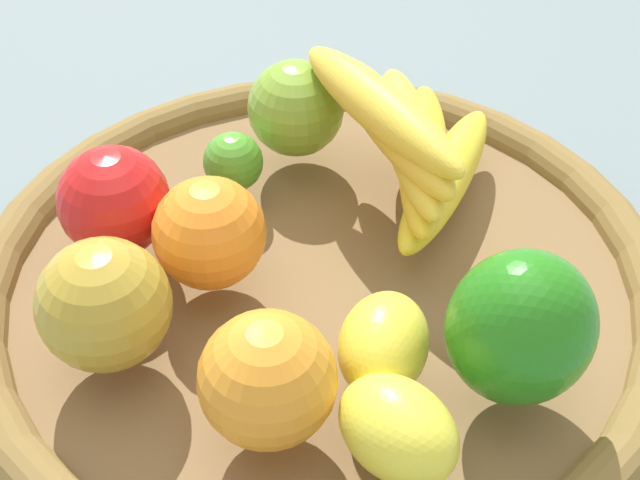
{
  "coord_description": "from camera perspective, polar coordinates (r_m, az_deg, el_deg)",
  "views": [
    {
      "loc": [
        -0.21,
        -0.38,
        0.45
      ],
      "look_at": [
        0.0,
        0.0,
        0.06
      ],
      "focal_mm": 53.37,
      "sensor_mm": 36.0,
      "label": 1
    }
  ],
  "objects": [
    {
      "name": "ground_plane",
      "position": [
        0.63,
        0.0,
        -3.72
      ],
      "size": [
        2.4,
        2.4,
        0.0
      ],
      "primitive_type": "plane",
      "color": "slate",
      "rests_on": "ground"
    },
    {
      "name": "basket",
      "position": [
        0.62,
        0.0,
        -2.71
      ],
      "size": [
        0.46,
        0.46,
        0.04
      ],
      "color": "brown",
      "rests_on": "ground_plane"
    },
    {
      "name": "apple_0",
      "position": [
        0.54,
        -12.83,
        -3.8
      ],
      "size": [
        0.11,
        0.11,
        0.08
      ],
      "primitive_type": "sphere",
      "rotation": [
        0.0,
        0.0,
        5.55
      ],
      "color": "#AE932F",
      "rests_on": "basket"
    },
    {
      "name": "orange_1",
      "position": [
        0.57,
        -6.66,
        0.42
      ],
      "size": [
        0.08,
        0.08,
        0.07
      ],
      "primitive_type": "sphere",
      "rotation": [
        0.0,
        0.0,
        1.38
      ],
      "color": "orange",
      "rests_on": "basket"
    },
    {
      "name": "banana_bunch",
      "position": [
        0.63,
        5.48,
        5.88
      ],
      "size": [
        0.15,
        0.17,
        0.09
      ],
      "color": "yellow",
      "rests_on": "basket"
    },
    {
      "name": "bell_pepper",
      "position": [
        0.51,
        11.95,
        -5.19
      ],
      "size": [
        0.1,
        0.1,
        0.09
      ],
      "primitive_type": "ellipsoid",
      "rotation": [
        0.0,
        0.0,
        5.87
      ],
      "color": "#247C1A",
      "rests_on": "basket"
    },
    {
      "name": "lemon_0",
      "position": [
        0.52,
        3.83,
        -6.26
      ],
      "size": [
        0.08,
        0.08,
        0.05
      ],
      "primitive_type": "ellipsoid",
      "rotation": [
        0.0,
        0.0,
        0.83
      ],
      "color": "yellow",
      "rests_on": "basket"
    },
    {
      "name": "lime_0",
      "position": [
        0.65,
        -5.23,
        4.69
      ],
      "size": [
        0.06,
        0.06,
        0.04
      ],
      "primitive_type": "sphere",
      "rotation": [
        0.0,
        0.0,
        0.81
      ],
      "color": "#4B9D2D",
      "rests_on": "basket"
    },
    {
      "name": "apple_2",
      "position": [
        0.61,
        -12.26,
        2.28
      ],
      "size": [
        0.09,
        0.09,
        0.07
      ],
      "primitive_type": "sphere",
      "rotation": [
        0.0,
        0.0,
        4.33
      ],
      "color": "red",
      "rests_on": "basket"
    },
    {
      "name": "orange_0",
      "position": [
        0.49,
        -3.17,
        -8.36
      ],
      "size": [
        0.09,
        0.09,
        0.07
      ],
      "primitive_type": "sphere",
      "rotation": [
        0.0,
        0.0,
        3.33
      ],
      "color": "orange",
      "rests_on": "basket"
    },
    {
      "name": "lemon_1",
      "position": [
        0.49,
        4.7,
        -11.26
      ],
      "size": [
        0.07,
        0.08,
        0.05
      ],
      "primitive_type": "ellipsoid",
      "rotation": [
        0.0,
        0.0,
        1.84
      ],
      "color": "yellow",
      "rests_on": "basket"
    },
    {
      "name": "apple_1",
      "position": [
        0.68,
        -1.46,
        7.91
      ],
      "size": [
        0.1,
        0.1,
        0.07
      ],
      "primitive_type": "sphere",
      "rotation": [
        0.0,
        0.0,
        3.97
      ],
      "color": "#7BAA35",
      "rests_on": "basket"
    }
  ]
}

